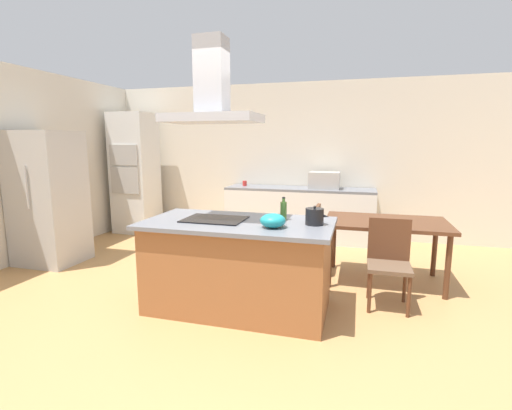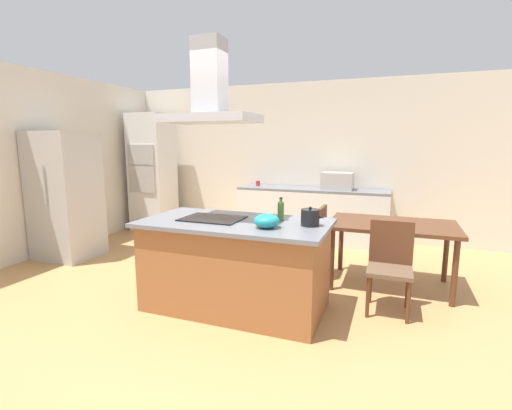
{
  "view_description": "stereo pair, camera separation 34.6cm",
  "coord_description": "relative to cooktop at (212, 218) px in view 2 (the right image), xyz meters",
  "views": [
    {
      "loc": [
        1.13,
        -3.36,
        1.66
      ],
      "look_at": [
        0.07,
        0.4,
        1.0
      ],
      "focal_mm": 25.88,
      "sensor_mm": 36.0,
      "label": 1
    },
    {
      "loc": [
        1.46,
        -3.25,
        1.66
      ],
      "look_at": [
        0.07,
        0.4,
        1.0
      ],
      "focal_mm": 25.88,
      "sensor_mm": 36.0,
      "label": 2
    }
  ],
  "objects": [
    {
      "name": "ground",
      "position": [
        0.25,
        1.5,
        -0.91
      ],
      "size": [
        16.0,
        16.0,
        0.0
      ],
      "primitive_type": "plane",
      "color": "tan"
    },
    {
      "name": "wall_back",
      "position": [
        0.25,
        3.25,
        0.44
      ],
      "size": [
        7.2,
        0.1,
        2.7
      ],
      "primitive_type": "cube",
      "color": "beige",
      "rests_on": "ground"
    },
    {
      "name": "wall_left",
      "position": [
        -3.2,
        1.0,
        0.44
      ],
      "size": [
        0.1,
        8.8,
        2.7
      ],
      "primitive_type": "cube",
      "color": "beige",
      "rests_on": "ground"
    },
    {
      "name": "kitchen_island",
      "position": [
        0.25,
        0.0,
        -0.45
      ],
      "size": [
        1.85,
        0.98,
        0.9
      ],
      "color": "#995B33",
      "rests_on": "ground"
    },
    {
      "name": "cooktop",
      "position": [
        0.0,
        0.0,
        0.0
      ],
      "size": [
        0.6,
        0.44,
        0.01
      ],
      "primitive_type": "cube",
      "color": "black",
      "rests_on": "kitchen_island"
    },
    {
      "name": "tea_kettle",
      "position": [
        0.99,
        0.05,
        0.07
      ],
      "size": [
        0.22,
        0.17,
        0.18
      ],
      "color": "black",
      "rests_on": "kitchen_island"
    },
    {
      "name": "olive_oil_bottle",
      "position": [
        0.66,
        0.18,
        0.09
      ],
      "size": [
        0.06,
        0.06,
        0.23
      ],
      "color": "#47722D",
      "rests_on": "kitchen_island"
    },
    {
      "name": "mixing_bowl",
      "position": [
        0.64,
        -0.17,
        0.06
      ],
      "size": [
        0.23,
        0.23,
        0.13
      ],
      "primitive_type": "ellipsoid",
      "color": "teal",
      "rests_on": "kitchen_island"
    },
    {
      "name": "back_counter",
      "position": [
        0.4,
        2.88,
        -0.46
      ],
      "size": [
        2.52,
        0.62,
        0.9
      ],
      "color": "silver",
      "rests_on": "ground"
    },
    {
      "name": "countertop_microwave",
      "position": [
        0.81,
        2.88,
        0.13
      ],
      "size": [
        0.5,
        0.38,
        0.28
      ],
      "primitive_type": "cube",
      "color": "#B2AFAA",
      "rests_on": "back_counter"
    },
    {
      "name": "coffee_mug_red",
      "position": [
        -0.6,
        2.92,
        0.04
      ],
      "size": [
        0.08,
        0.08,
        0.09
      ],
      "primitive_type": "cylinder",
      "color": "red",
      "rests_on": "back_counter"
    },
    {
      "name": "wall_oven_stack",
      "position": [
        -2.65,
        2.65,
        0.2
      ],
      "size": [
        0.7,
        0.66,
        2.2
      ],
      "color": "silver",
      "rests_on": "ground"
    },
    {
      "name": "refrigerator",
      "position": [
        -2.73,
        0.69,
        0.0
      ],
      "size": [
        0.8,
        0.73,
        1.82
      ],
      "color": "#B2AFAA",
      "rests_on": "ground"
    },
    {
      "name": "dining_table",
      "position": [
        1.7,
        1.17,
        -0.24
      ],
      "size": [
        1.4,
        0.9,
        0.75
      ],
      "color": "#59331E",
      "rests_on": "ground"
    },
    {
      "name": "chair_facing_island",
      "position": [
        1.7,
        0.5,
        -0.4
      ],
      "size": [
        0.42,
        0.42,
        0.89
      ],
      "color": "brown",
      "rests_on": "ground"
    },
    {
      "name": "chair_at_left_end",
      "position": [
        0.79,
        1.17,
        -0.4
      ],
      "size": [
        0.42,
        0.42,
        0.89
      ],
      "color": "brown",
      "rests_on": "ground"
    },
    {
      "name": "range_hood",
      "position": [
        -0.0,
        0.0,
        1.2
      ],
      "size": [
        0.9,
        0.55,
        0.78
      ],
      "color": "#ADADB2"
    }
  ]
}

